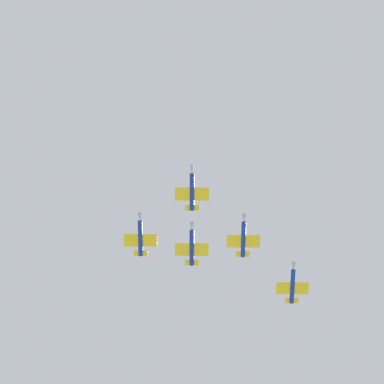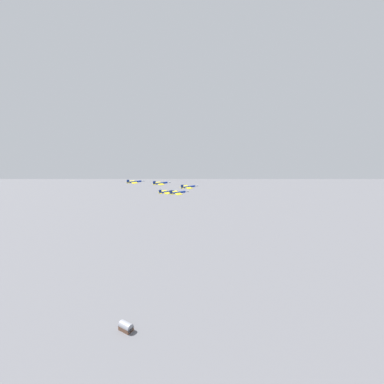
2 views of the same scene
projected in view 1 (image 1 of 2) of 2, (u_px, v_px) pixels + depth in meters
name	position (u px, v px, depth m)	size (l,w,h in m)	color
jet_lead	(192.00, 191.00, 185.76)	(9.33, 11.69, 2.59)	navy
jet_port_inner	(243.00, 238.00, 191.38)	(9.33, 11.69, 2.59)	navy
jet_starboard_inner	(140.00, 237.00, 191.71)	(9.33, 11.69, 2.59)	navy
jet_port_outer	(192.00, 247.00, 189.58)	(9.33, 11.69, 2.59)	navy
jet_starboard_outer	(292.00, 286.00, 195.67)	(9.33, 11.69, 2.59)	navy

